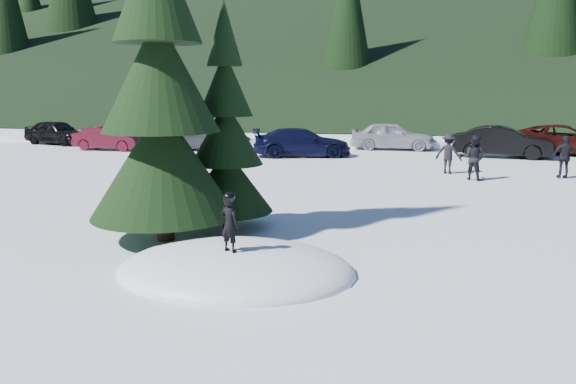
% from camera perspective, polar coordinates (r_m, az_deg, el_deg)
% --- Properties ---
extents(ground, '(200.00, 200.00, 0.00)m').
position_cam_1_polar(ground, '(10.55, -5.30, -8.04)').
color(ground, white).
rests_on(ground, ground).
extents(snow_mound, '(4.48, 3.52, 0.96)m').
position_cam_1_polar(snow_mound, '(10.55, -5.30, -8.04)').
color(snow_mound, white).
rests_on(snow_mound, ground).
extents(forest_hillside, '(200.00, 60.00, 25.00)m').
position_cam_1_polar(forest_hillside, '(64.27, 9.73, 18.57)').
color(forest_hillside, black).
rests_on(forest_hillside, ground).
extents(spruce_tall, '(3.20, 3.20, 8.60)m').
position_cam_1_polar(spruce_tall, '(12.49, -12.89, 10.11)').
color(spruce_tall, '#311E10').
rests_on(spruce_tall, ground).
extents(spruce_short, '(2.20, 2.20, 5.37)m').
position_cam_1_polar(spruce_short, '(13.48, -6.30, 5.14)').
color(spruce_short, '#311E10').
rests_on(spruce_short, ground).
extents(child_skier, '(0.43, 0.36, 1.00)m').
position_cam_1_polar(child_skier, '(10.01, -5.96, -3.23)').
color(child_skier, black).
rests_on(child_skier, snow_mound).
extents(adult_0, '(1.01, 0.95, 1.65)m').
position_cam_1_polar(adult_0, '(21.77, 18.39, 3.32)').
color(adult_0, black).
rests_on(adult_0, ground).
extents(adult_1, '(0.98, 0.49, 1.61)m').
position_cam_1_polar(adult_1, '(23.46, 26.29, 3.20)').
color(adult_1, black).
rests_on(adult_1, ground).
extents(adult_2, '(1.18, 0.90, 1.61)m').
position_cam_1_polar(adult_2, '(23.13, 16.00, 3.80)').
color(adult_2, black).
rests_on(adult_2, ground).
extents(car_0, '(4.58, 2.79, 1.46)m').
position_cam_1_polar(car_0, '(36.67, -22.42, 5.63)').
color(car_0, black).
rests_on(car_0, ground).
extents(car_1, '(3.95, 1.45, 1.29)m').
position_cam_1_polar(car_1, '(32.26, -17.67, 5.22)').
color(car_1, '#3F0B16').
rests_on(car_1, ground).
extents(car_2, '(5.54, 3.49, 1.43)m').
position_cam_1_polar(car_2, '(31.43, -8.46, 5.60)').
color(car_2, '#484B4F').
rests_on(car_2, ground).
extents(car_3, '(5.16, 3.09, 1.40)m').
position_cam_1_polar(car_3, '(27.84, 1.42, 5.06)').
color(car_3, black).
rests_on(car_3, ground).
extents(car_4, '(4.54, 1.89, 1.54)m').
position_cam_1_polar(car_4, '(31.51, 10.56, 5.65)').
color(car_4, '#9FA1A7').
rests_on(car_4, ground).
extents(car_5, '(4.83, 2.22, 1.53)m').
position_cam_1_polar(car_5, '(29.39, 20.99, 4.79)').
color(car_5, black).
rests_on(car_5, ground).
extents(car_6, '(5.80, 3.52, 1.50)m').
position_cam_1_polar(car_6, '(31.96, 26.26, 4.78)').
color(car_6, black).
rests_on(car_6, ground).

